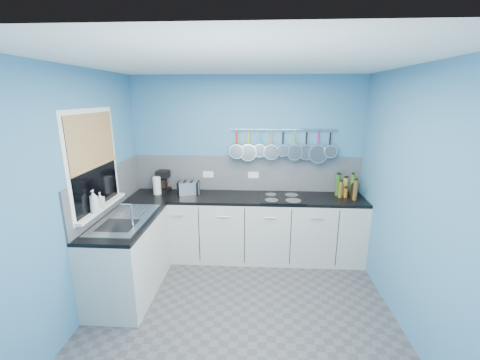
# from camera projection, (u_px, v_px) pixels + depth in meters

# --- Properties ---
(floor) EXTENTS (3.20, 3.00, 0.02)m
(floor) POSITION_uv_depth(u_px,v_px,m) (241.00, 312.00, 3.30)
(floor) COLOR #47474C
(floor) RESTS_ON ground
(ceiling) EXTENTS (3.20, 3.00, 0.02)m
(ceiling) POSITION_uv_depth(u_px,v_px,m) (241.00, 61.00, 2.64)
(ceiling) COLOR white
(ceiling) RESTS_ON ground
(wall_back) EXTENTS (3.20, 0.02, 2.50)m
(wall_back) POSITION_uv_depth(u_px,v_px,m) (247.00, 166.00, 4.43)
(wall_back) COLOR teal
(wall_back) RESTS_ON ground
(wall_front) EXTENTS (3.20, 0.02, 2.50)m
(wall_front) POSITION_uv_depth(u_px,v_px,m) (224.00, 300.00, 1.52)
(wall_front) COLOR teal
(wall_front) RESTS_ON ground
(wall_left) EXTENTS (0.02, 3.00, 2.50)m
(wall_left) POSITION_uv_depth(u_px,v_px,m) (78.00, 197.00, 3.06)
(wall_left) COLOR teal
(wall_left) RESTS_ON ground
(wall_right) EXTENTS (0.02, 3.00, 2.50)m
(wall_right) POSITION_uv_depth(u_px,v_px,m) (413.00, 204.00, 2.88)
(wall_right) COLOR teal
(wall_right) RESTS_ON ground
(backsplash_back) EXTENTS (3.20, 0.02, 0.50)m
(backsplash_back) POSITION_uv_depth(u_px,v_px,m) (246.00, 173.00, 4.43)
(backsplash_back) COLOR gray
(backsplash_back) RESTS_ON wall_back
(backsplash_left) EXTENTS (0.02, 1.80, 0.50)m
(backsplash_left) POSITION_uv_depth(u_px,v_px,m) (110.00, 189.00, 3.66)
(backsplash_left) COLOR gray
(backsplash_left) RESTS_ON wall_left
(cabinet_run_back) EXTENTS (3.20, 0.60, 0.86)m
(cabinet_run_back) POSITION_uv_depth(u_px,v_px,m) (245.00, 228.00, 4.34)
(cabinet_run_back) COLOR beige
(cabinet_run_back) RESTS_ON ground
(worktop_back) EXTENTS (3.20, 0.60, 0.04)m
(worktop_back) POSITION_uv_depth(u_px,v_px,m) (246.00, 198.00, 4.23)
(worktop_back) COLOR black
(worktop_back) RESTS_ON cabinet_run_back
(cabinet_run_left) EXTENTS (0.60, 1.20, 0.86)m
(cabinet_run_left) POSITION_uv_depth(u_px,v_px,m) (129.00, 258.00, 3.55)
(cabinet_run_left) COLOR beige
(cabinet_run_left) RESTS_ON ground
(worktop_left) EXTENTS (0.60, 1.20, 0.04)m
(worktop_left) POSITION_uv_depth(u_px,v_px,m) (125.00, 221.00, 3.43)
(worktop_left) COLOR black
(worktop_left) RESTS_ON cabinet_run_left
(window_frame) EXTENTS (0.01, 1.00, 1.10)m
(window_frame) POSITION_uv_depth(u_px,v_px,m) (94.00, 162.00, 3.27)
(window_frame) COLOR white
(window_frame) RESTS_ON wall_left
(window_glass) EXTENTS (0.01, 0.90, 1.00)m
(window_glass) POSITION_uv_depth(u_px,v_px,m) (94.00, 162.00, 3.27)
(window_glass) COLOR black
(window_glass) RESTS_ON wall_left
(bamboo_blind) EXTENTS (0.01, 0.90, 0.55)m
(bamboo_blind) POSITION_uv_depth(u_px,v_px,m) (92.00, 140.00, 3.21)
(bamboo_blind) COLOR #AF8050
(bamboo_blind) RESTS_ON wall_left
(window_sill) EXTENTS (0.10, 0.98, 0.03)m
(window_sill) POSITION_uv_depth(u_px,v_px,m) (102.00, 207.00, 3.40)
(window_sill) COLOR white
(window_sill) RESTS_ON wall_left
(sink_unit) EXTENTS (0.50, 0.95, 0.01)m
(sink_unit) POSITION_uv_depth(u_px,v_px,m) (125.00, 219.00, 3.42)
(sink_unit) COLOR silver
(sink_unit) RESTS_ON worktop_left
(mixer_tap) EXTENTS (0.12, 0.08, 0.26)m
(mixer_tap) POSITION_uv_depth(u_px,v_px,m) (132.00, 215.00, 3.21)
(mixer_tap) COLOR silver
(mixer_tap) RESTS_ON worktop_left
(socket_left) EXTENTS (0.15, 0.01, 0.09)m
(socket_left) POSITION_uv_depth(u_px,v_px,m) (208.00, 174.00, 4.46)
(socket_left) COLOR white
(socket_left) RESTS_ON backsplash_back
(socket_right) EXTENTS (0.15, 0.01, 0.09)m
(socket_right) POSITION_uv_depth(u_px,v_px,m) (253.00, 175.00, 4.42)
(socket_right) COLOR white
(socket_right) RESTS_ON backsplash_back
(pot_rail) EXTENTS (1.45, 0.02, 0.02)m
(pot_rail) POSITION_uv_depth(u_px,v_px,m) (283.00, 130.00, 4.20)
(pot_rail) COLOR silver
(pot_rail) RESTS_ON wall_back
(soap_bottle_a) EXTENTS (0.10, 0.10, 0.24)m
(soap_bottle_a) POSITION_uv_depth(u_px,v_px,m) (94.00, 201.00, 3.20)
(soap_bottle_a) COLOR white
(soap_bottle_a) RESTS_ON window_sill
(soap_bottle_b) EXTENTS (0.10, 0.10, 0.17)m
(soap_bottle_b) POSITION_uv_depth(u_px,v_px,m) (100.00, 200.00, 3.33)
(soap_bottle_b) COLOR white
(soap_bottle_b) RESTS_ON window_sill
(paper_towel) EXTENTS (0.12, 0.12, 0.24)m
(paper_towel) POSITION_uv_depth(u_px,v_px,m) (157.00, 186.00, 4.28)
(paper_towel) COLOR white
(paper_towel) RESTS_ON worktop_back
(coffee_maker) EXTENTS (0.19, 0.21, 0.31)m
(coffee_maker) POSITION_uv_depth(u_px,v_px,m) (163.00, 182.00, 4.37)
(coffee_maker) COLOR black
(coffee_maker) RESTS_ON worktop_back
(toaster) EXTENTS (0.31, 0.24, 0.17)m
(toaster) POSITION_uv_depth(u_px,v_px,m) (188.00, 188.00, 4.30)
(toaster) COLOR silver
(toaster) RESTS_ON worktop_back
(canister) EXTENTS (0.08, 0.08, 0.12)m
(canister) POSITION_uv_depth(u_px,v_px,m) (195.00, 189.00, 4.35)
(canister) COLOR silver
(canister) RESTS_ON worktop_back
(hob) EXTENTS (0.58, 0.51, 0.01)m
(hob) POSITION_uv_depth(u_px,v_px,m) (282.00, 198.00, 4.13)
(hob) COLOR black
(hob) RESTS_ON worktop_back
(pan_0) EXTENTS (0.20, 0.12, 0.39)m
(pan_0) POSITION_uv_depth(u_px,v_px,m) (237.00, 144.00, 4.28)
(pan_0) COLOR silver
(pan_0) RESTS_ON pot_rail
(pan_1) EXTENTS (0.24, 0.09, 0.43)m
(pan_1) POSITION_uv_depth(u_px,v_px,m) (248.00, 145.00, 4.28)
(pan_1) COLOR silver
(pan_1) RESTS_ON pot_rail
(pan_2) EXTENTS (0.19, 0.08, 0.38)m
(pan_2) POSITION_uv_depth(u_px,v_px,m) (260.00, 143.00, 4.26)
(pan_2) COLOR silver
(pan_2) RESTS_ON pot_rail
(pan_3) EXTENTS (0.22, 0.11, 0.41)m
(pan_3) POSITION_uv_depth(u_px,v_px,m) (271.00, 144.00, 4.26)
(pan_3) COLOR silver
(pan_3) RESTS_ON pot_rail
(pan_4) EXTENTS (0.17, 0.11, 0.36)m
(pan_4) POSITION_uv_depth(u_px,v_px,m) (283.00, 143.00, 4.24)
(pan_4) COLOR silver
(pan_4) RESTS_ON pot_rail
(pan_5) EXTENTS (0.22, 0.10, 0.41)m
(pan_5) POSITION_uv_depth(u_px,v_px,m) (294.00, 145.00, 4.24)
(pan_5) COLOR silver
(pan_5) RESTS_ON pot_rail
(pan_6) EXTENTS (0.22, 0.08, 0.41)m
(pan_6) POSITION_uv_depth(u_px,v_px,m) (306.00, 145.00, 4.23)
(pan_6) COLOR silver
(pan_6) RESTS_ON pot_rail
(pan_7) EXTENTS (0.26, 0.09, 0.45)m
(pan_7) POSITION_uv_depth(u_px,v_px,m) (318.00, 146.00, 4.23)
(pan_7) COLOR silver
(pan_7) RESTS_ON pot_rail
(pan_8) EXTENTS (0.18, 0.12, 0.37)m
(pan_8) POSITION_uv_depth(u_px,v_px,m) (330.00, 144.00, 4.21)
(pan_8) COLOR silver
(pan_8) RESTS_ON pot_rail
(condiment_0) EXTENTS (0.05, 0.05, 0.30)m
(condiment_0) POSITION_uv_depth(u_px,v_px,m) (352.00, 185.00, 4.22)
(condiment_0) COLOR #3F721E
(condiment_0) RESTS_ON worktop_back
(condiment_1) EXTENTS (0.07, 0.07, 0.25)m
(condiment_1) POSITION_uv_depth(u_px,v_px,m) (345.00, 187.00, 4.23)
(condiment_1) COLOR olive
(condiment_1) RESTS_ON worktop_back
(condiment_2) EXTENTS (0.07, 0.07, 0.30)m
(condiment_2) POSITION_uv_depth(u_px,v_px,m) (338.00, 185.00, 4.23)
(condiment_2) COLOR #265919
(condiment_2) RESTS_ON worktop_back
(condiment_3) EXTENTS (0.07, 0.07, 0.19)m
(condiment_3) POSITION_uv_depth(u_px,v_px,m) (353.00, 191.00, 4.12)
(condiment_3) COLOR black
(condiment_3) RESTS_ON worktop_back
(condiment_4) EXTENTS (0.05, 0.05, 0.13)m
(condiment_4) POSITION_uv_depth(u_px,v_px,m) (346.00, 193.00, 4.15)
(condiment_4) COLOR #8C5914
(condiment_4) RESTS_ON worktop_back
(condiment_5) EXTENTS (0.06, 0.06, 0.22)m
(condiment_5) POSITION_uv_depth(u_px,v_px,m) (340.00, 189.00, 4.14)
(condiment_5) COLOR brown
(condiment_5) RESTS_ON worktop_back
(condiment_6) EXTENTS (0.06, 0.06, 0.27)m
(condiment_6) POSITION_uv_depth(u_px,v_px,m) (355.00, 190.00, 4.03)
(condiment_6) COLOR brown
(condiment_6) RESTS_ON worktop_back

